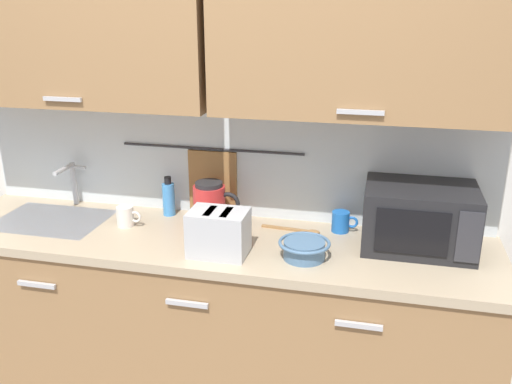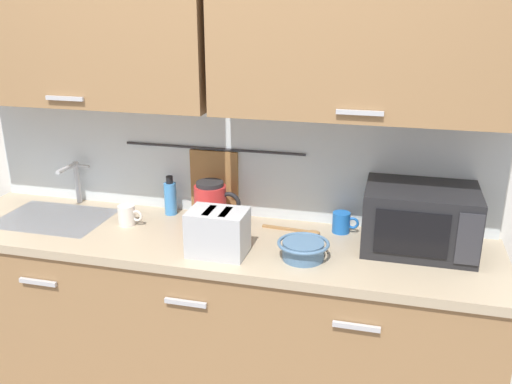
% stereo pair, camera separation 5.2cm
% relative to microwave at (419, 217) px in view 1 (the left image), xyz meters
% --- Properties ---
extents(counter_unit, '(2.53, 0.64, 0.90)m').
position_rel_microwave_xyz_m(counter_unit, '(-0.91, -0.11, -0.58)').
color(counter_unit, '#997047').
rests_on(counter_unit, ground).
extents(back_wall_assembly, '(3.70, 0.41, 2.50)m').
position_rel_microwave_xyz_m(back_wall_assembly, '(-0.90, 0.12, 0.49)').
color(back_wall_assembly, silver).
rests_on(back_wall_assembly, ground).
extents(sink_faucet, '(0.09, 0.17, 0.22)m').
position_rel_microwave_xyz_m(sink_faucet, '(-1.70, 0.12, 0.01)').
color(sink_faucet, '#B2B5BA').
rests_on(sink_faucet, counter_unit).
extents(microwave, '(0.46, 0.35, 0.27)m').
position_rel_microwave_xyz_m(microwave, '(0.00, 0.00, 0.00)').
color(microwave, black).
rests_on(microwave, counter_unit).
extents(electric_kettle, '(0.23, 0.16, 0.21)m').
position_rel_microwave_xyz_m(electric_kettle, '(-0.94, 0.04, -0.03)').
color(electric_kettle, black).
rests_on(electric_kettle, counter_unit).
extents(dish_soap_bottle, '(0.06, 0.06, 0.20)m').
position_rel_microwave_xyz_m(dish_soap_bottle, '(-1.17, 0.11, -0.05)').
color(dish_soap_bottle, '#3F8CD8').
rests_on(dish_soap_bottle, counter_unit).
extents(mug_near_sink, '(0.12, 0.08, 0.09)m').
position_rel_microwave_xyz_m(mug_near_sink, '(-1.32, -0.07, -0.09)').
color(mug_near_sink, silver).
rests_on(mug_near_sink, counter_unit).
extents(mixing_bowl, '(0.21, 0.21, 0.08)m').
position_rel_microwave_xyz_m(mixing_bowl, '(-0.45, -0.22, -0.09)').
color(mixing_bowl, '#4C7093').
rests_on(mixing_bowl, counter_unit).
extents(toaster, '(0.26, 0.17, 0.19)m').
position_rel_microwave_xyz_m(toaster, '(-0.81, -0.26, -0.04)').
color(toaster, '#B7BABF').
rests_on(toaster, counter_unit).
extents(mug_by_kettle, '(0.12, 0.08, 0.09)m').
position_rel_microwave_xyz_m(mug_by_kettle, '(-0.33, 0.09, -0.09)').
color(mug_by_kettle, blue).
rests_on(mug_by_kettle, counter_unit).
extents(wooden_spoon, '(0.28, 0.05, 0.01)m').
position_rel_microwave_xyz_m(wooden_spoon, '(-0.52, 0.05, -0.13)').
color(wooden_spoon, '#9E7042').
rests_on(wooden_spoon, counter_unit).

